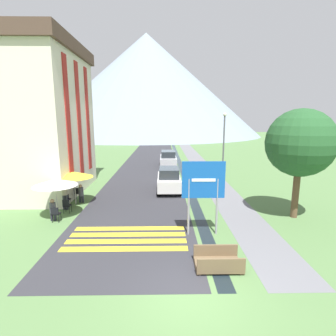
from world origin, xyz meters
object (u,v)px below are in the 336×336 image
object	(u,v)px
footbridge	(218,262)
streetlamp	(224,145)
cafe_umbrella_middle_yellow	(74,175)
person_standing_terrace	(65,193)
cafe_chair_far_left	(77,192)
cafe_chair_middle	(66,199)
parked_car_far	(168,159)
road_sign	(203,186)
cafe_chair_near_right	(67,205)
tree_by_path	(300,143)
person_seated_far	(81,193)
hotel_building	(44,114)
parked_car_near	(169,179)
cafe_umbrella_front_white	(55,182)
cafe_chair_nearest	(56,213)
person_seated_near	(53,209)

from	to	relation	value
footbridge	streetlamp	xyz separation A→B (m)	(2.65, 11.31, 3.21)
cafe_umbrella_middle_yellow	person_standing_terrace	bearing A→B (deg)	-102.38
cafe_chair_far_left	cafe_chair_middle	distance (m)	1.43
parked_car_far	cafe_chair_middle	bearing A→B (deg)	-115.45
road_sign	cafe_chair_near_right	xyz separation A→B (m)	(-7.47, 2.93, -1.85)
cafe_chair_far_left	tree_by_path	distance (m)	14.06
cafe_chair_near_right	person_seated_far	xyz separation A→B (m)	(0.22, 2.00, 0.17)
road_sign	person_standing_terrace	size ratio (longest dim) A/B	1.97
hotel_building	road_sign	xyz separation A→B (m)	(10.43, -7.65, -3.43)
parked_car_near	cafe_chair_far_left	world-z (taller)	parked_car_near
cafe_umbrella_middle_yellow	person_seated_far	size ratio (longest dim) A/B	1.93
footbridge	cafe_chair_middle	world-z (taller)	cafe_chair_middle
parked_car_far	person_standing_terrace	xyz separation A→B (m)	(-6.49, -14.47, 0.13)
footbridge	cafe_umbrella_front_white	world-z (taller)	cafe_umbrella_front_white
hotel_building	road_sign	distance (m)	13.38
cafe_chair_far_left	cafe_umbrella_middle_yellow	distance (m)	1.67
cafe_chair_nearest	person_standing_terrace	xyz separation A→B (m)	(-0.20, 1.98, 0.53)
parked_car_near	person_seated_near	xyz separation A→B (m)	(-6.37, -5.77, -0.23)
cafe_chair_near_right	cafe_umbrella_middle_yellow	size ratio (longest dim) A/B	0.36
parked_car_far	person_standing_terrace	world-z (taller)	parked_car_far
person_seated_near	streetlamp	world-z (taller)	streetlamp
cafe_chair_middle	person_seated_near	world-z (taller)	person_seated_near
cafe_chair_near_right	streetlamp	world-z (taller)	streetlamp
hotel_building	footbridge	bearing A→B (deg)	-44.79
parked_car_near	parked_car_far	xyz separation A→B (m)	(0.14, 10.46, 0.00)
parked_car_far	parked_car_near	bearing A→B (deg)	-90.77
streetlamp	footbridge	bearing A→B (deg)	-103.19
parked_car_far	cafe_chair_middle	size ratio (longest dim) A/B	5.19
road_sign	cafe_umbrella_front_white	size ratio (longest dim) A/B	1.48
cafe_chair_far_left	person_standing_terrace	distance (m)	2.03
parked_car_near	person_seated_near	bearing A→B (deg)	-137.84
hotel_building	cafe_chair_near_right	world-z (taller)	hotel_building
parked_car_near	person_seated_far	bearing A→B (deg)	-155.54
parked_car_near	person_standing_terrace	bearing A→B (deg)	-147.74
parked_car_near	cafe_chair_middle	world-z (taller)	parked_car_near
parked_car_near	cafe_chair_nearest	bearing A→B (deg)	-135.74
hotel_building	cafe_chair_nearest	xyz separation A→B (m)	(2.85, -6.06, -5.28)
road_sign	cafe_chair_nearest	world-z (taller)	road_sign
cafe_chair_nearest	cafe_umbrella_front_white	xyz separation A→B (m)	(-0.20, 0.73, 1.50)
footbridge	parked_car_far	distance (m)	20.97
footbridge	cafe_chair_near_right	distance (m)	9.59
parked_car_far	cafe_chair_middle	xyz separation A→B (m)	(-6.63, -13.92, -0.40)
cafe_umbrella_middle_yellow	person_standing_terrace	xyz separation A→B (m)	(-0.24, -1.10, -0.90)
person_seated_far	streetlamp	world-z (taller)	streetlamp
footbridge	cafe_chair_nearest	xyz separation A→B (m)	(-7.74, 4.46, 0.29)
parked_car_near	person_standing_terrace	xyz separation A→B (m)	(-6.34, -4.01, 0.14)
parked_car_far	person_seated_far	distance (m)	14.40
parked_car_far	person_seated_near	size ratio (longest dim) A/B	3.61
cafe_chair_nearest	tree_by_path	xyz separation A→B (m)	(13.04, 0.54, 3.64)
person_seated_far	cafe_chair_nearest	bearing A→B (deg)	-95.56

